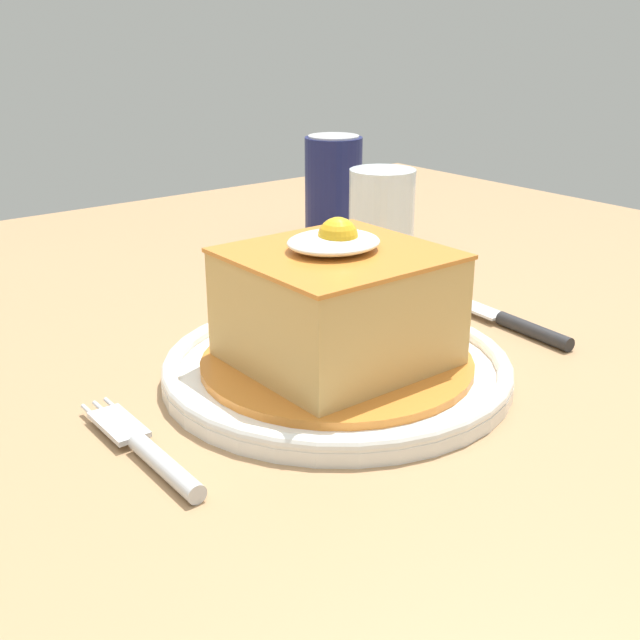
# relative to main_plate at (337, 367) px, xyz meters

# --- Properties ---
(dining_table) EXTENTS (1.49, 1.04, 0.75)m
(dining_table) POSITION_rel_main_plate_xyz_m (-0.07, 0.13, -0.10)
(dining_table) COLOR #A87F56
(dining_table) RESTS_ON ground_plane
(main_plate) EXTENTS (0.25, 0.25, 0.02)m
(main_plate) POSITION_rel_main_plate_xyz_m (0.00, 0.00, 0.00)
(main_plate) COLOR white
(main_plate) RESTS_ON dining_table
(sandwich_meal) EXTENTS (0.20, 0.20, 0.11)m
(sandwich_meal) POSITION_rel_main_plate_xyz_m (-0.00, 0.00, 0.04)
(sandwich_meal) COLOR orange
(sandwich_meal) RESTS_ON main_plate
(fork) EXTENTS (0.02, 0.14, 0.01)m
(fork) POSITION_rel_main_plate_xyz_m (-0.16, -0.02, -0.00)
(fork) COLOR silver
(fork) RESTS_ON dining_table
(knife) EXTENTS (0.03, 0.17, 0.01)m
(knife) POSITION_rel_main_plate_xyz_m (0.18, -0.02, -0.00)
(knife) COLOR #262628
(knife) RESTS_ON dining_table
(soda_can) EXTENTS (0.07, 0.07, 0.12)m
(soda_can) POSITION_rel_main_plate_xyz_m (0.24, 0.30, 0.05)
(soda_can) COLOR #191E51
(soda_can) RESTS_ON dining_table
(drinking_glass) EXTENTS (0.07, 0.07, 0.10)m
(drinking_glass) POSITION_rel_main_plate_xyz_m (0.21, 0.18, 0.04)
(drinking_glass) COLOR gold
(drinking_glass) RESTS_ON dining_table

